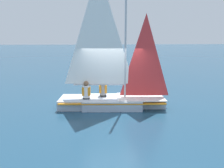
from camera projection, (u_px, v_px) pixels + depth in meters
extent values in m
plane|color=navy|center=(112.00, 107.00, 9.49)|extent=(260.00, 260.00, 0.00)
cube|color=#B2BCCC|center=(112.00, 102.00, 9.45)|extent=(2.64, 1.89, 0.40)
cube|color=#B2BCCC|center=(152.00, 102.00, 9.47)|extent=(1.14, 0.99, 0.40)
cube|color=#B2BCCC|center=(72.00, 102.00, 9.43)|extent=(1.20, 1.45, 0.40)
cube|color=orange|center=(112.00, 99.00, 9.42)|extent=(4.53, 2.19, 0.05)
cube|color=silver|center=(140.00, 97.00, 9.42)|extent=(2.18, 1.71, 0.04)
cylinder|color=#B7B7BC|center=(126.00, 35.00, 8.89)|extent=(0.08, 0.08, 5.29)
cylinder|color=#B7B7BC|center=(99.00, 84.00, 9.28)|extent=(2.17, 0.39, 0.07)
pyramid|color=white|center=(99.00, 29.00, 8.83)|extent=(2.06, 0.36, 4.55)
pyramid|color=red|center=(145.00, 56.00, 9.07)|extent=(1.49, 0.27, 3.40)
cube|color=black|center=(59.00, 104.00, 9.43)|extent=(0.08, 0.04, 0.28)
cube|color=black|center=(103.00, 100.00, 9.72)|extent=(0.31, 0.28, 0.45)
cylinder|color=gray|center=(103.00, 89.00, 9.63)|extent=(0.34, 0.34, 0.50)
cube|color=orange|center=(103.00, 89.00, 9.62)|extent=(0.37, 0.31, 0.35)
sphere|color=tan|center=(103.00, 82.00, 9.56)|extent=(0.22, 0.22, 0.22)
cylinder|color=white|center=(103.00, 80.00, 9.54)|extent=(0.24, 0.24, 0.06)
cube|color=black|center=(87.00, 103.00, 9.27)|extent=(0.31, 0.28, 0.45)
cylinder|color=white|center=(86.00, 92.00, 9.17)|extent=(0.34, 0.34, 0.50)
cube|color=orange|center=(86.00, 91.00, 9.17)|extent=(0.37, 0.31, 0.35)
sphere|color=brown|center=(86.00, 84.00, 9.10)|extent=(0.22, 0.22, 0.22)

